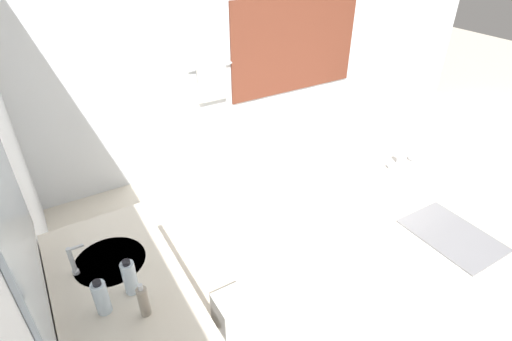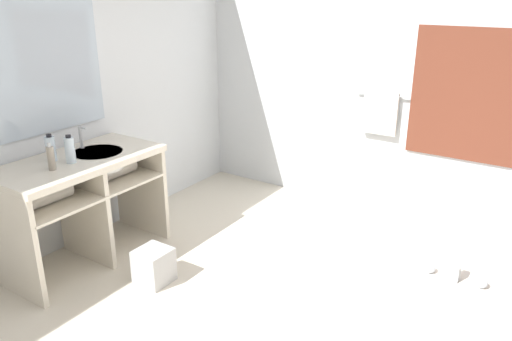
% 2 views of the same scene
% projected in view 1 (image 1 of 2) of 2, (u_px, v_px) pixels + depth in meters
% --- Properties ---
extents(ground_plane, '(16.00, 16.00, 0.00)m').
position_uv_depth(ground_plane, '(362.00, 266.00, 3.34)').
color(ground_plane, beige).
rests_on(ground_plane, ground).
extents(wall_back_with_blinds, '(7.40, 0.13, 2.70)m').
position_uv_depth(wall_back_with_blinds, '(235.00, 42.00, 4.24)').
color(wall_back_with_blinds, silver).
rests_on(wall_back_with_blinds, ground_plane).
extents(wall_left_with_mirror, '(0.08, 7.40, 2.70)m').
position_uv_depth(wall_left_with_mirror, '(9.00, 239.00, 1.65)').
color(wall_left_with_mirror, silver).
rests_on(wall_left_with_mirror, ground_plane).
extents(vanity_counter, '(0.65, 1.25, 0.85)m').
position_uv_depth(vanity_counter, '(126.00, 309.00, 2.24)').
color(vanity_counter, beige).
rests_on(vanity_counter, ground_plane).
extents(sink_faucet, '(0.09, 0.04, 0.18)m').
position_uv_depth(sink_faucet, '(73.00, 261.00, 2.10)').
color(sink_faucet, silver).
rests_on(sink_faucet, vanity_counter).
extents(bathtub, '(0.96, 1.84, 0.63)m').
position_uv_depth(bathtub, '(339.00, 148.00, 4.45)').
color(bathtub, silver).
rests_on(bathtub, ground_plane).
extents(water_bottle_1, '(0.07, 0.07, 0.21)m').
position_uv_depth(water_bottle_1, '(130.00, 277.00, 2.00)').
color(water_bottle_1, silver).
rests_on(water_bottle_1, vanity_counter).
extents(water_bottle_2, '(0.07, 0.07, 0.20)m').
position_uv_depth(water_bottle_2, '(101.00, 297.00, 1.90)').
color(water_bottle_2, silver).
rests_on(water_bottle_2, vanity_counter).
extents(soap_dispenser, '(0.05, 0.05, 0.20)m').
position_uv_depth(soap_dispenser, '(144.00, 301.00, 1.89)').
color(soap_dispenser, gray).
rests_on(soap_dispenser, vanity_counter).
extents(waste_bin, '(0.24, 0.24, 0.26)m').
position_uv_depth(waste_bin, '(233.00, 311.00, 2.81)').
color(waste_bin, '#B2B2B2').
rests_on(waste_bin, ground_plane).
extents(bath_mat, '(0.57, 0.81, 0.02)m').
position_uv_depth(bath_mat, '(452.00, 235.00, 3.65)').
color(bath_mat, slate).
rests_on(bath_mat, ground_plane).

